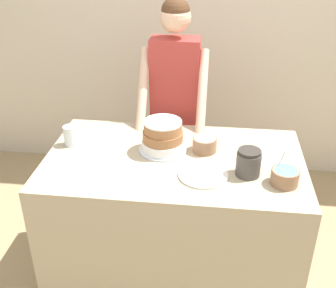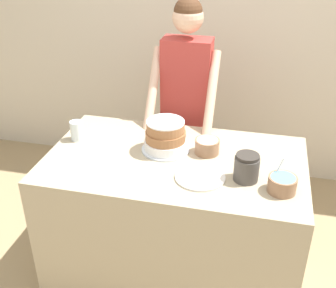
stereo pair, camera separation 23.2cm
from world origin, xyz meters
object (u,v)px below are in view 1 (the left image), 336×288
stoneware_jar (248,163)px  frosting_bowl_white (205,144)px  cake (163,137)px  frosting_bowl_blue (285,176)px  ceramic_plate (203,175)px  drinking_glass (70,136)px  person_baker (175,91)px

stoneware_jar → frosting_bowl_white: bearing=136.1°
cake → frosting_bowl_white: bearing=5.2°
frosting_bowl_white → frosting_bowl_blue: 0.52m
frosting_bowl_blue → ceramic_plate: (-0.42, 0.03, -0.04)m
stoneware_jar → drinking_glass: bearing=168.6°
person_baker → drinking_glass: 0.81m
person_baker → ceramic_plate: size_ratio=6.22×
person_baker → cake: 0.57m
cake → drinking_glass: 0.56m
person_baker → drinking_glass: size_ratio=13.64×
ceramic_plate → stoneware_jar: size_ratio=1.79×
person_baker → drinking_glass: (-0.57, -0.56, -0.09)m
frosting_bowl_white → frosting_bowl_blue: frosting_bowl_blue is taller
person_baker → frosting_bowl_blue: (0.66, -0.84, -0.10)m
frosting_bowl_blue → person_baker: bearing=128.0°
person_baker → cake: bearing=-90.9°
person_baker → stoneware_jar: 0.91m
drinking_glass → ceramic_plate: 0.85m
person_baker → ceramic_plate: bearing=-73.6°
drinking_glass → stoneware_jar: size_ratio=0.82×
frosting_bowl_white → person_baker: bearing=113.3°
cake → stoneware_jar: (0.48, -0.21, -0.01)m
frosting_bowl_white → ceramic_plate: (0.01, -0.27, -0.04)m
frosting_bowl_white → drinking_glass: bearing=-178.6°
drinking_glass → stoneware_jar: bearing=-11.4°
frosting_bowl_blue → stoneware_jar: (-0.18, 0.07, 0.03)m
frosting_bowl_white → drinking_glass: (-0.81, -0.02, 0.01)m
ceramic_plate → stoneware_jar: 0.25m
cake → ceramic_plate: cake is taller
ceramic_plate → stoneware_jar: (0.24, 0.04, 0.07)m
person_baker → frosting_bowl_blue: bearing=-52.0°
person_baker → frosting_bowl_white: (0.23, -0.54, -0.10)m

